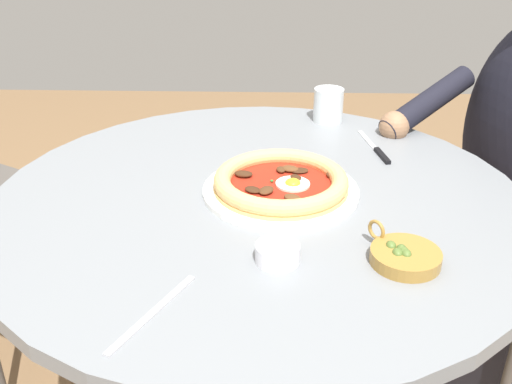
# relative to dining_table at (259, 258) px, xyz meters

# --- Properties ---
(dining_table) EXTENTS (1.00, 1.00, 0.75)m
(dining_table) POSITION_rel_dining_table_xyz_m (0.00, 0.00, 0.00)
(dining_table) COLOR gray
(dining_table) RESTS_ON ground
(pizza_on_plate) EXTENTS (0.29, 0.29, 0.04)m
(pizza_on_plate) POSITION_rel_dining_table_xyz_m (0.01, -0.04, 0.16)
(pizza_on_plate) COLOR white
(pizza_on_plate) RESTS_ON dining_table
(water_glass) EXTENTS (0.07, 0.07, 0.08)m
(water_glass) POSITION_rel_dining_table_xyz_m (0.39, -0.16, 0.18)
(water_glass) COLOR silver
(water_glass) RESTS_ON dining_table
(steak_knife) EXTENTS (0.19, 0.05, 0.01)m
(steak_knife) POSITION_rel_dining_table_xyz_m (0.20, -0.25, 0.14)
(steak_knife) COLOR silver
(steak_knife) RESTS_ON dining_table
(ramekin_capers) EXTENTS (0.07, 0.07, 0.03)m
(ramekin_capers) POSITION_rel_dining_table_xyz_m (-0.22, -0.03, 0.16)
(ramekin_capers) COLOR white
(ramekin_capers) RESTS_ON dining_table
(olive_pan) EXTENTS (0.12, 0.11, 0.05)m
(olive_pan) POSITION_rel_dining_table_xyz_m (-0.22, -0.22, 0.15)
(olive_pan) COLOR olive
(olive_pan) RESTS_ON dining_table
(fork_utensil) EXTENTS (0.17, 0.09, 0.00)m
(fork_utensil) POSITION_rel_dining_table_xyz_m (-0.35, 0.13, 0.14)
(fork_utensil) COLOR #BCBCC1
(fork_utensil) RESTS_ON dining_table
(diner_person) EXTENTS (0.43, 0.58, 1.19)m
(diner_person) POSITION_rel_dining_table_xyz_m (0.35, -0.63, -0.08)
(diner_person) COLOR #282833
(diner_person) RESTS_ON ground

